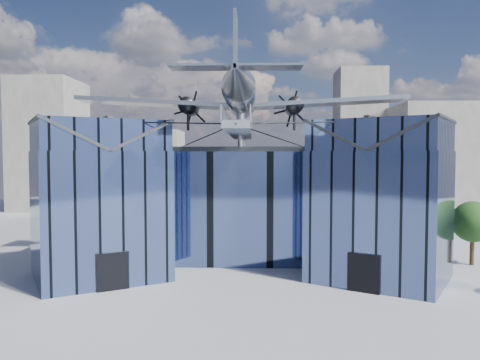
{
  "coord_description": "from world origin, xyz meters",
  "views": [
    {
      "loc": [
        1.09,
        -35.61,
        9.17
      ],
      "look_at": [
        0.0,
        2.0,
        7.2
      ],
      "focal_mm": 35.0,
      "sensor_mm": 36.0,
      "label": 1
    }
  ],
  "objects": [
    {
      "name": "tree_side_e",
      "position": [
        19.43,
        3.74,
        3.63
      ],
      "size": [
        3.45,
        3.45,
        5.36
      ],
      "rotation": [
        0.0,
        0.0,
        0.01
      ],
      "color": "#332414",
      "rests_on": "ground"
    },
    {
      "name": "museum",
      "position": [
        0.0,
        5.82,
        5.54
      ],
      "size": [
        32.88,
        24.5,
        17.6
      ],
      "color": "#44578C",
      "rests_on": "ground"
    },
    {
      "name": "ground_plane",
      "position": [
        0.0,
        0.0,
        0.0
      ],
      "size": [
        120.0,
        120.0,
        0.0
      ],
      "primitive_type": "plane",
      "color": "gray"
    },
    {
      "name": "bg_towers",
      "position": [
        1.45,
        50.49,
        10.01
      ],
      "size": [
        77.0,
        24.5,
        26.0
      ],
      "color": "slate",
      "rests_on": "ground"
    }
  ]
}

